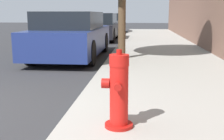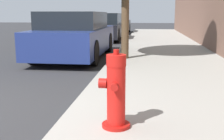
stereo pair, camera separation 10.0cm
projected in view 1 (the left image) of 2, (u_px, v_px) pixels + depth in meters
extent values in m
cube|color=#99968E|center=(196.00, 124.00, 3.24)|extent=(3.11, 40.00, 0.11)
cylinder|color=#A91511|center=(119.00, 125.00, 3.04)|extent=(0.31, 0.31, 0.03)
cylinder|color=red|center=(119.00, 95.00, 2.97)|extent=(0.20, 0.20, 0.63)
cylinder|color=red|center=(119.00, 60.00, 2.90)|extent=(0.21, 0.21, 0.12)
cylinder|color=#A91511|center=(119.00, 52.00, 2.88)|extent=(0.06, 0.06, 0.05)
cylinder|color=#A91511|center=(118.00, 87.00, 2.82)|extent=(0.08, 0.07, 0.08)
cylinder|color=#A91511|center=(120.00, 81.00, 3.08)|extent=(0.08, 0.07, 0.08)
cylinder|color=#A91511|center=(106.00, 83.00, 2.96)|extent=(0.09, 0.11, 0.11)
cube|color=navy|center=(72.00, 40.00, 8.53)|extent=(1.76, 4.43, 0.71)
cube|color=black|center=(70.00, 20.00, 8.24)|extent=(1.62, 2.44, 0.48)
cylinder|color=black|center=(60.00, 42.00, 9.98)|extent=(0.20, 0.67, 0.67)
cylinder|color=black|center=(104.00, 42.00, 9.83)|extent=(0.20, 0.67, 0.67)
cylinder|color=black|center=(30.00, 52.00, 7.30)|extent=(0.20, 0.67, 0.67)
cylinder|color=black|center=(90.00, 53.00, 7.15)|extent=(0.20, 0.67, 0.67)
cube|color=black|center=(99.00, 30.00, 14.26)|extent=(1.83, 4.00, 0.63)
cube|color=black|center=(98.00, 19.00, 13.99)|extent=(1.68, 2.20, 0.54)
cylinder|color=black|center=(87.00, 32.00, 15.58)|extent=(0.20, 0.68, 0.68)
cylinder|color=black|center=(117.00, 32.00, 15.42)|extent=(0.20, 0.68, 0.68)
cylinder|color=black|center=(77.00, 35.00, 13.16)|extent=(0.20, 0.68, 0.68)
cylinder|color=black|center=(112.00, 35.00, 13.00)|extent=(0.20, 0.68, 0.68)
cube|color=#4C5156|center=(111.00, 26.00, 19.62)|extent=(1.66, 4.12, 0.71)
cube|color=black|center=(111.00, 17.00, 19.34)|extent=(1.53, 2.27, 0.49)
cylinder|color=black|center=(103.00, 28.00, 20.98)|extent=(0.20, 0.61, 0.61)
cylinder|color=black|center=(123.00, 28.00, 20.83)|extent=(0.20, 0.61, 0.61)
cylinder|color=black|center=(98.00, 30.00, 18.49)|extent=(0.20, 0.61, 0.61)
cylinder|color=black|center=(121.00, 30.00, 18.34)|extent=(0.20, 0.61, 0.61)
cylinder|color=brown|center=(122.00, 14.00, 7.53)|extent=(0.21, 0.21, 2.40)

